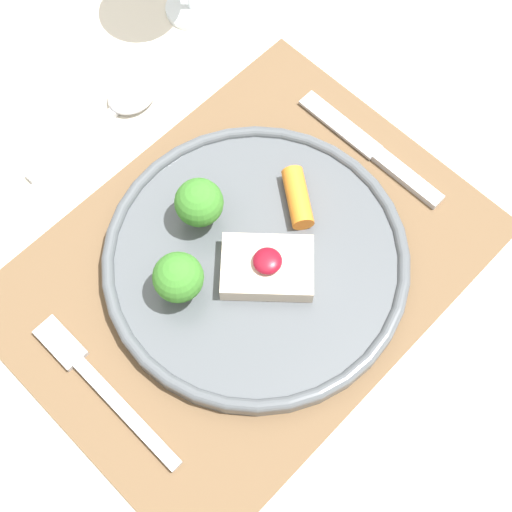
# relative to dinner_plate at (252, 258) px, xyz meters

# --- Properties ---
(ground_plane) EXTENTS (8.00, 8.00, 0.00)m
(ground_plane) POSITION_rel_dinner_plate_xyz_m (-0.01, 0.00, -0.79)
(ground_plane) COLOR gray
(dining_table) EXTENTS (1.44, 1.04, 0.77)m
(dining_table) POSITION_rel_dinner_plate_xyz_m (-0.01, 0.00, -0.11)
(dining_table) COLOR beige
(dining_table) RESTS_ON ground_plane
(placemat) EXTENTS (0.44, 0.33, 0.00)m
(placemat) POSITION_rel_dinner_plate_xyz_m (-0.01, 0.00, -0.02)
(placemat) COLOR brown
(placemat) RESTS_ON dining_table
(dinner_plate) EXTENTS (0.29, 0.29, 0.07)m
(dinner_plate) POSITION_rel_dinner_plate_xyz_m (0.00, 0.00, 0.00)
(dinner_plate) COLOR #4C5156
(dinner_plate) RESTS_ON placemat
(fork) EXTENTS (0.02, 0.18, 0.01)m
(fork) POSITION_rel_dinner_plate_xyz_m (-0.18, 0.02, -0.01)
(fork) COLOR #B2B2B7
(fork) RESTS_ON placemat
(knife) EXTENTS (0.02, 0.18, 0.01)m
(knife) POSITION_rel_dinner_plate_xyz_m (0.18, -0.01, -0.01)
(knife) COLOR #B2B2B7
(knife) RESTS_ON placemat
(spoon) EXTENTS (0.17, 0.05, 0.02)m
(spoon) POSITION_rel_dinner_plate_xyz_m (0.03, 0.23, -0.01)
(spoon) COLOR #B2B2B7
(spoon) RESTS_ON dining_table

